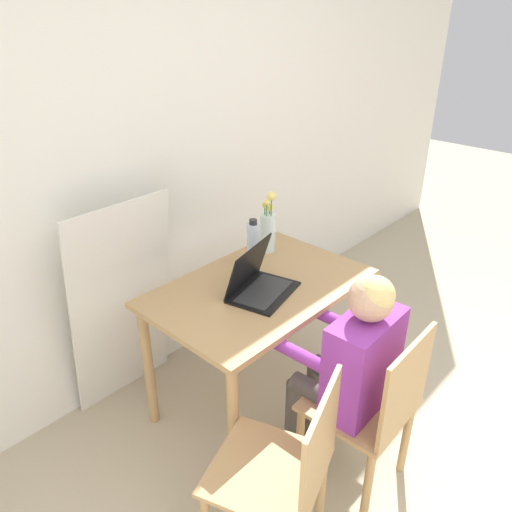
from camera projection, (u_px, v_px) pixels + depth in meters
name	position (u px, v px, depth m)	size (l,w,h in m)	color
wall_back	(165.00, 151.00, 2.60)	(6.40, 0.05, 2.50)	white
dining_table	(259.00, 303.00, 2.46)	(1.06, 0.69, 0.72)	tan
chair_occupied	(372.00, 409.00, 2.08)	(0.41, 0.41, 0.83)	tan
chair_spare	(283.00, 474.00, 1.80)	(0.51, 0.51, 0.83)	tan
person_seated	(354.00, 357.00, 2.04)	(0.37, 0.43, 1.05)	purple
laptop	(257.00, 281.00, 2.34)	(0.38, 0.31, 0.24)	black
flower_vase	(268.00, 228.00, 2.69)	(0.08, 0.08, 0.34)	silver
water_bottle	(253.00, 244.00, 2.54)	(0.07, 0.07, 0.26)	silver
cardboard_panel	(123.00, 305.00, 2.54)	(0.57, 0.17, 1.14)	silver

